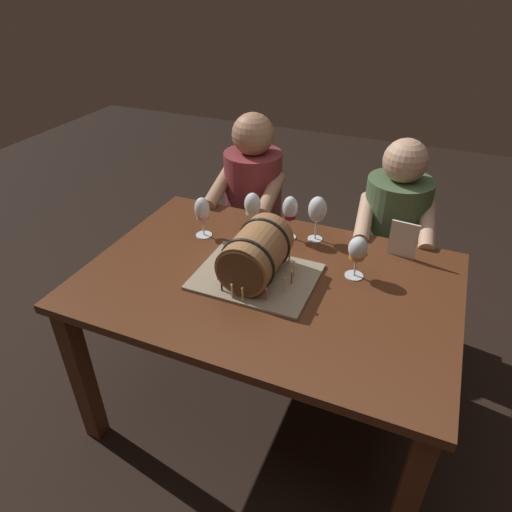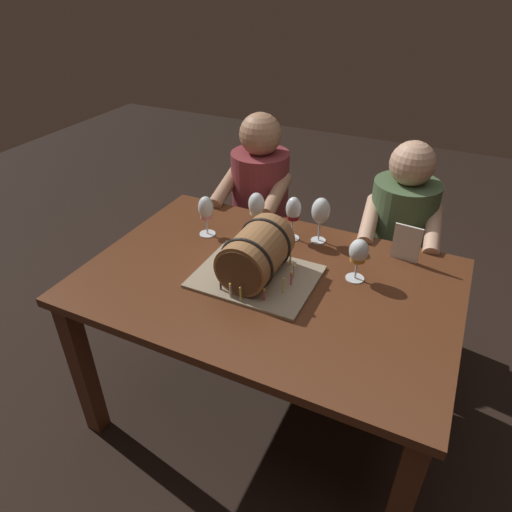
{
  "view_description": "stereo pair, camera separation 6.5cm",
  "coord_description": "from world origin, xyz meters",
  "px_view_note": "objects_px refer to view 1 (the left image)",
  "views": [
    {
      "loc": [
        0.51,
        -1.32,
        1.79
      ],
      "look_at": [
        -0.04,
        -0.02,
        0.86
      ],
      "focal_mm": 32.02,
      "sensor_mm": 36.0,
      "label": 1
    },
    {
      "loc": [
        0.57,
        -1.29,
        1.79
      ],
      "look_at": [
        -0.04,
        -0.02,
        0.86
      ],
      "focal_mm": 32.02,
      "sensor_mm": 36.0,
      "label": 2
    }
  ],
  "objects_px": {
    "wine_glass_red": "(290,210)",
    "menu_card": "(403,240)",
    "person_seated_right": "(387,259)",
    "wine_glass_empty": "(317,210)",
    "wine_glass_amber": "(358,250)",
    "barrel_cake": "(256,257)",
    "wine_glass_white": "(252,206)",
    "dining_table": "(268,299)",
    "wine_glass_rose": "(202,211)",
    "person_seated_left": "(253,228)"
  },
  "relations": [
    {
      "from": "dining_table",
      "to": "wine_glass_amber",
      "type": "height_order",
      "value": "wine_glass_amber"
    },
    {
      "from": "wine_glass_empty",
      "to": "person_seated_right",
      "type": "height_order",
      "value": "person_seated_right"
    },
    {
      "from": "wine_glass_white",
      "to": "wine_glass_red",
      "type": "xyz_separation_m",
      "value": [
        0.18,
        -0.01,
        0.02
      ]
    },
    {
      "from": "wine_glass_white",
      "to": "person_seated_left",
      "type": "distance_m",
      "value": 0.54
    },
    {
      "from": "wine_glass_empty",
      "to": "menu_card",
      "type": "xyz_separation_m",
      "value": [
        0.36,
        0.01,
        -0.06
      ]
    },
    {
      "from": "wine_glass_white",
      "to": "menu_card",
      "type": "xyz_separation_m",
      "value": [
        0.65,
        0.02,
        -0.03
      ]
    },
    {
      "from": "menu_card",
      "to": "person_seated_left",
      "type": "xyz_separation_m",
      "value": [
        -0.81,
        0.36,
        -0.32
      ]
    },
    {
      "from": "barrel_cake",
      "to": "menu_card",
      "type": "height_order",
      "value": "barrel_cake"
    },
    {
      "from": "wine_glass_empty",
      "to": "person_seated_left",
      "type": "height_order",
      "value": "person_seated_left"
    },
    {
      "from": "menu_card",
      "to": "person_seated_left",
      "type": "relative_size",
      "value": 0.14
    },
    {
      "from": "wine_glass_amber",
      "to": "menu_card",
      "type": "bearing_deg",
      "value": 55.83
    },
    {
      "from": "wine_glass_empty",
      "to": "wine_glass_amber",
      "type": "relative_size",
      "value": 1.18
    },
    {
      "from": "menu_card",
      "to": "wine_glass_empty",
      "type": "bearing_deg",
      "value": -174.13
    },
    {
      "from": "wine_glass_amber",
      "to": "person_seated_right",
      "type": "distance_m",
      "value": 0.68
    },
    {
      "from": "person_seated_left",
      "to": "wine_glass_rose",
      "type": "bearing_deg",
      "value": -91.22
    },
    {
      "from": "barrel_cake",
      "to": "person_seated_right",
      "type": "bearing_deg",
      "value": 60.29
    },
    {
      "from": "barrel_cake",
      "to": "person_seated_left",
      "type": "bearing_deg",
      "value": 114.17
    },
    {
      "from": "person_seated_left",
      "to": "wine_glass_amber",
      "type": "bearing_deg",
      "value": -40.25
    },
    {
      "from": "barrel_cake",
      "to": "menu_card",
      "type": "relative_size",
      "value": 2.81
    },
    {
      "from": "person_seated_right",
      "to": "wine_glass_amber",
      "type": "bearing_deg",
      "value": -97.05
    },
    {
      "from": "wine_glass_amber",
      "to": "barrel_cake",
      "type": "bearing_deg",
      "value": -155.22
    },
    {
      "from": "wine_glass_red",
      "to": "person_seated_left",
      "type": "distance_m",
      "value": 0.64
    },
    {
      "from": "dining_table",
      "to": "person_seated_right",
      "type": "relative_size",
      "value": 1.25
    },
    {
      "from": "wine_glass_empty",
      "to": "dining_table",
      "type": "bearing_deg",
      "value": -103.34
    },
    {
      "from": "barrel_cake",
      "to": "wine_glass_rose",
      "type": "bearing_deg",
      "value": 148.82
    },
    {
      "from": "menu_card",
      "to": "wine_glass_red",
      "type": "bearing_deg",
      "value": -170.7
    },
    {
      "from": "menu_card",
      "to": "person_seated_right",
      "type": "bearing_deg",
      "value": 106.47
    },
    {
      "from": "person_seated_right",
      "to": "wine_glass_red",
      "type": "bearing_deg",
      "value": -135.48
    },
    {
      "from": "barrel_cake",
      "to": "wine_glass_red",
      "type": "xyz_separation_m",
      "value": [
        0.01,
        0.33,
        0.04
      ]
    },
    {
      "from": "wine_glass_amber",
      "to": "wine_glass_empty",
      "type": "bearing_deg",
      "value": 136.86
    },
    {
      "from": "wine_glass_rose",
      "to": "wine_glass_amber",
      "type": "relative_size",
      "value": 1.06
    },
    {
      "from": "wine_glass_white",
      "to": "wine_glass_red",
      "type": "distance_m",
      "value": 0.18
    },
    {
      "from": "barrel_cake",
      "to": "wine_glass_white",
      "type": "distance_m",
      "value": 0.38
    },
    {
      "from": "person_seated_right",
      "to": "menu_card",
      "type": "bearing_deg",
      "value": -78.45
    },
    {
      "from": "person_seated_right",
      "to": "dining_table",
      "type": "bearing_deg",
      "value": -117.61
    },
    {
      "from": "wine_glass_rose",
      "to": "wine_glass_red",
      "type": "height_order",
      "value": "wine_glass_red"
    },
    {
      "from": "wine_glass_empty",
      "to": "person_seated_right",
      "type": "bearing_deg",
      "value": 51.49
    },
    {
      "from": "wine_glass_rose",
      "to": "person_seated_left",
      "type": "xyz_separation_m",
      "value": [
        0.01,
        0.52,
        -0.36
      ]
    },
    {
      "from": "barrel_cake",
      "to": "person_seated_right",
      "type": "relative_size",
      "value": 0.4
    },
    {
      "from": "barrel_cake",
      "to": "wine_glass_white",
      "type": "bearing_deg",
      "value": 115.37
    },
    {
      "from": "person_seated_right",
      "to": "wine_glass_white",
      "type": "bearing_deg",
      "value": -146.55
    },
    {
      "from": "wine_glass_empty",
      "to": "wine_glass_red",
      "type": "distance_m",
      "value": 0.11
    },
    {
      "from": "wine_glass_white",
      "to": "wine_glass_amber",
      "type": "xyz_separation_m",
      "value": [
        0.51,
        -0.19,
        0.0
      ]
    },
    {
      "from": "barrel_cake",
      "to": "wine_glass_red",
      "type": "relative_size",
      "value": 2.28
    },
    {
      "from": "dining_table",
      "to": "wine_glass_red",
      "type": "relative_size",
      "value": 7.12
    },
    {
      "from": "barrel_cake",
      "to": "wine_glass_empty",
      "type": "xyz_separation_m",
      "value": [
        0.13,
        0.36,
        0.04
      ]
    },
    {
      "from": "wine_glass_empty",
      "to": "person_seated_left",
      "type": "distance_m",
      "value": 0.69
    },
    {
      "from": "wine_glass_red",
      "to": "menu_card",
      "type": "bearing_deg",
      "value": 4.37
    },
    {
      "from": "barrel_cake",
      "to": "dining_table",
      "type": "bearing_deg",
      "value": 22.18
    },
    {
      "from": "wine_glass_empty",
      "to": "wine_glass_red",
      "type": "xyz_separation_m",
      "value": [
        -0.11,
        -0.03,
        -0.01
      ]
    }
  ]
}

